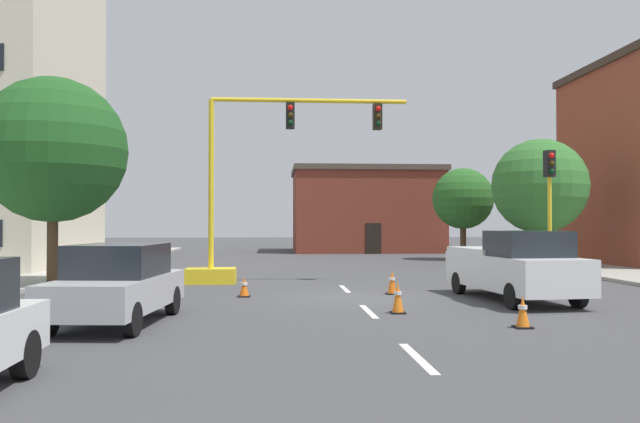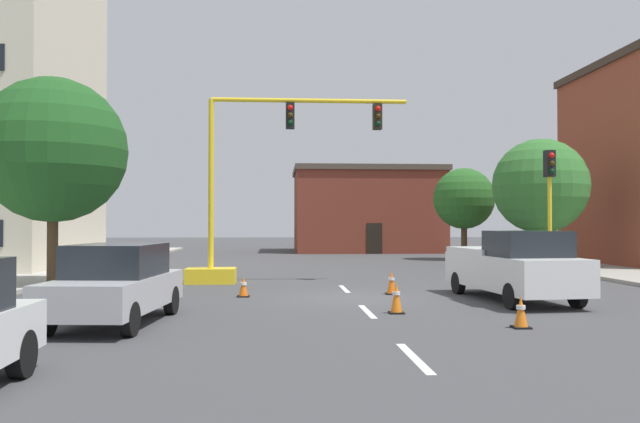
{
  "view_description": "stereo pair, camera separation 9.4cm",
  "coord_description": "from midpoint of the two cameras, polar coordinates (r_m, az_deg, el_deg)",
  "views": [
    {
      "loc": [
        -2.32,
        -18.88,
        2.2
      ],
      "look_at": [
        -0.57,
        6.21,
        2.66
      ],
      "focal_mm": 36.06,
      "sensor_mm": 36.0,
      "label": 1
    },
    {
      "loc": [
        -2.23,
        -18.89,
        2.2
      ],
      "look_at": [
        -0.57,
        6.21,
        2.66
      ],
      "focal_mm": 36.06,
      "sensor_mm": 36.0,
      "label": 2
    }
  ],
  "objects": [
    {
      "name": "building_brick_center",
      "position": [
        50.19,
        3.96,
        0.15
      ],
      "size": [
        11.31,
        8.76,
        6.44
      ],
      "color": "brown",
      "rests_on": "ground_plane"
    },
    {
      "name": "sidewalk_left",
      "position": [
        29.11,
        -26.17,
        -5.13
      ],
      "size": [
        6.0,
        56.0,
        0.14
      ],
      "primitive_type": "cube",
      "color": "#B2ADA3",
      "rests_on": "ground_plane"
    },
    {
      "name": "traffic_cone_roadside_c",
      "position": [
        20.05,
        6.29,
        -6.28
      ],
      "size": [
        0.36,
        0.36,
        0.74
      ],
      "color": "black",
      "rests_on": "ground_plane"
    },
    {
      "name": "sidewalk_right",
      "position": [
        31.1,
        25.99,
        -4.86
      ],
      "size": [
        6.0,
        56.0,
        0.14
      ],
      "primitive_type": "cube",
      "color": "#9E998E",
      "rests_on": "ground_plane"
    },
    {
      "name": "traffic_cone_roadside_d",
      "position": [
        19.38,
        -6.89,
        -6.67
      ],
      "size": [
        0.36,
        0.36,
        0.61
      ],
      "color": "black",
      "rests_on": "ground_plane"
    },
    {
      "name": "traffic_cone_roadside_a",
      "position": [
        14.24,
        17.37,
        -8.52
      ],
      "size": [
        0.36,
        0.36,
        0.68
      ],
      "color": "black",
      "rests_on": "ground_plane"
    },
    {
      "name": "tree_right_far",
      "position": [
        39.45,
        12.51,
        1.11
      ],
      "size": [
        3.66,
        3.66,
        5.51
      ],
      "color": "#4C3823",
      "rests_on": "ground_plane"
    },
    {
      "name": "sedan_silver_mid_left",
      "position": [
        14.77,
        -17.7,
        -6.09
      ],
      "size": [
        2.28,
        4.66,
        1.74
      ],
      "color": "#B7B7BC",
      "rests_on": "ground_plane"
    },
    {
      "name": "pickup_truck_white",
      "position": [
        19.11,
        16.71,
        -4.67
      ],
      "size": [
        2.51,
        5.57,
        1.99
      ],
      "color": "white",
      "rests_on": "ground_plane"
    },
    {
      "name": "tree_right_mid",
      "position": [
        32.01,
        18.84,
        2.14
      ],
      "size": [
        4.46,
        4.46,
        6.18
      ],
      "color": "brown",
      "rests_on": "ground_plane"
    },
    {
      "name": "traffic_cone_roadside_b",
      "position": [
        15.87,
        6.75,
        -7.62
      ],
      "size": [
        0.36,
        0.36,
        0.77
      ],
      "color": "black",
      "rests_on": "ground_plane"
    },
    {
      "name": "lane_stripe_seg_3",
      "position": [
        21.62,
        2.08,
        -6.87
      ],
      "size": [
        0.16,
        2.4,
        0.01
      ],
      "primitive_type": "cube",
      "color": "silver",
      "rests_on": "ground_plane"
    },
    {
      "name": "traffic_light_pole_right",
      "position": [
        24.34,
        19.61,
        2.15
      ],
      "size": [
        0.32,
        0.47,
        4.8
      ],
      "color": "yellow",
      "rests_on": "ground_plane"
    },
    {
      "name": "lane_stripe_seg_1",
      "position": [
        10.86,
        8.39,
        -12.7
      ],
      "size": [
        0.16,
        2.4,
        0.01
      ],
      "primitive_type": "cube",
      "color": "silver",
      "rests_on": "ground_plane"
    },
    {
      "name": "ground_plane",
      "position": [
        19.15,
        2.88,
        -7.64
      ],
      "size": [
        160.0,
        160.0,
        0.0
      ],
      "primitive_type": "plane",
      "color": "#424244"
    },
    {
      "name": "traffic_signal_gantry",
      "position": [
        23.76,
        -7.37,
        -1.06
      ],
      "size": [
        8.15,
        1.2,
        6.83
      ],
      "color": "yellow",
      "rests_on": "ground_plane"
    },
    {
      "name": "lane_stripe_seg_2",
      "position": [
        16.2,
        4.17,
        -8.83
      ],
      "size": [
        0.16,
        2.4,
        0.01
      ],
      "primitive_type": "cube",
      "color": "silver",
      "rests_on": "ground_plane"
    },
    {
      "name": "tree_left_near",
      "position": [
        23.62,
        -22.71,
        5.04
      ],
      "size": [
        4.92,
        4.92,
        7.14
      ],
      "color": "#4C3823",
      "rests_on": "ground_plane"
    }
  ]
}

